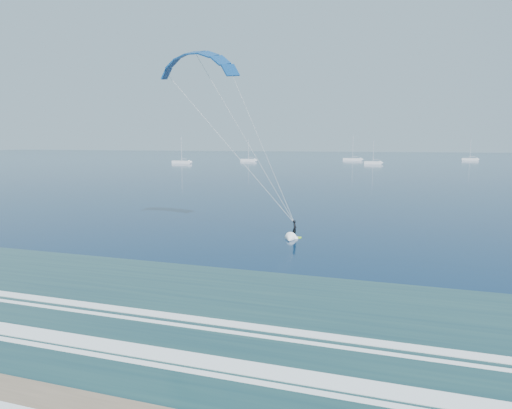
{
  "coord_description": "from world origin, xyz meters",
  "views": [
    {
      "loc": [
        15.15,
        -10.77,
        9.03
      ],
      "look_at": [
        3.23,
        25.55,
        3.83
      ],
      "focal_mm": 32.0,
      "sensor_mm": 36.0,
      "label": 1
    }
  ],
  "objects_px": {
    "sailboat_0": "(182,162)",
    "sailboat_4": "(470,159)",
    "sailboat_3": "(373,163)",
    "kitesurfer_rig": "(242,134)",
    "sailboat_1": "(249,160)",
    "sailboat_2": "(353,159)"
  },
  "relations": [
    {
      "from": "sailboat_3",
      "to": "sailboat_4",
      "type": "height_order",
      "value": "sailboat_4"
    },
    {
      "from": "kitesurfer_rig",
      "to": "sailboat_1",
      "type": "distance_m",
      "value": 177.32
    },
    {
      "from": "kitesurfer_rig",
      "to": "sailboat_2",
      "type": "distance_m",
      "value": 195.29
    },
    {
      "from": "kitesurfer_rig",
      "to": "sailboat_4",
      "type": "relative_size",
      "value": 1.75
    },
    {
      "from": "kitesurfer_rig",
      "to": "sailboat_0",
      "type": "distance_m",
      "value": 159.47
    },
    {
      "from": "kitesurfer_rig",
      "to": "sailboat_3",
      "type": "relative_size",
      "value": 1.86
    },
    {
      "from": "sailboat_0",
      "to": "sailboat_4",
      "type": "xyz_separation_m",
      "value": [
        123.62,
        75.2,
        -0.01
      ]
    },
    {
      "from": "sailboat_3",
      "to": "sailboat_4",
      "type": "xyz_separation_m",
      "value": [
        43.96,
        56.02,
        0.0
      ]
    },
    {
      "from": "kitesurfer_rig",
      "to": "sailboat_0",
      "type": "relative_size",
      "value": 1.59
    },
    {
      "from": "sailboat_1",
      "to": "sailboat_4",
      "type": "distance_m",
      "value": 112.75
    },
    {
      "from": "kitesurfer_rig",
      "to": "sailboat_4",
      "type": "distance_m",
      "value": 218.84
    },
    {
      "from": "sailboat_2",
      "to": "sailboat_0",
      "type": "bearing_deg",
      "value": -140.12
    },
    {
      "from": "sailboat_0",
      "to": "sailboat_1",
      "type": "relative_size",
      "value": 1.13
    },
    {
      "from": "sailboat_4",
      "to": "kitesurfer_rig",
      "type": "bearing_deg",
      "value": -101.99
    },
    {
      "from": "sailboat_1",
      "to": "sailboat_3",
      "type": "xyz_separation_m",
      "value": [
        58.83,
        -9.67,
        -0.0
      ]
    },
    {
      "from": "sailboat_1",
      "to": "sailboat_3",
      "type": "bearing_deg",
      "value": -9.34
    },
    {
      "from": "kitesurfer_rig",
      "to": "sailboat_1",
      "type": "xyz_separation_m",
      "value": [
        -57.38,
        167.53,
        -9.17
      ]
    },
    {
      "from": "sailboat_2",
      "to": "sailboat_3",
      "type": "xyz_separation_m",
      "value": [
        12.54,
        -36.9,
        -0.01
      ]
    },
    {
      "from": "kitesurfer_rig",
      "to": "sailboat_3",
      "type": "height_order",
      "value": "kitesurfer_rig"
    },
    {
      "from": "kitesurfer_rig",
      "to": "sailboat_3",
      "type": "xyz_separation_m",
      "value": [
        1.45,
        157.86,
        -9.17
      ]
    },
    {
      "from": "kitesurfer_rig",
      "to": "sailboat_2",
      "type": "relative_size",
      "value": 1.49
    },
    {
      "from": "sailboat_0",
      "to": "sailboat_1",
      "type": "xyz_separation_m",
      "value": [
        20.83,
        28.86,
        -0.01
      ]
    }
  ]
}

